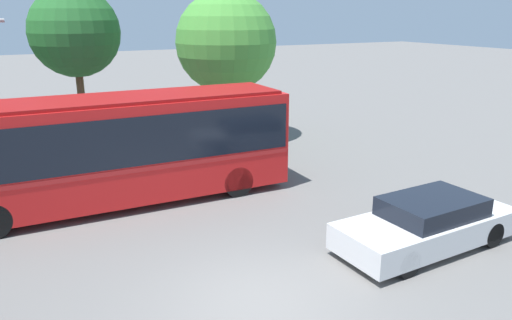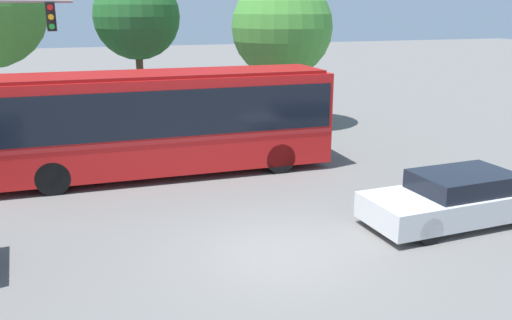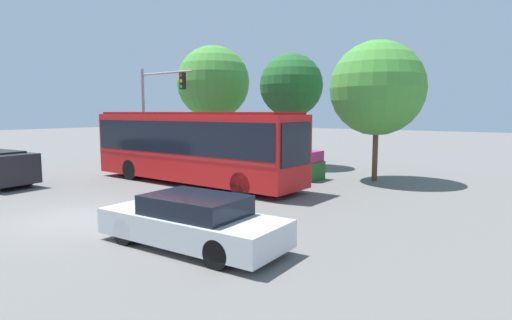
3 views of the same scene
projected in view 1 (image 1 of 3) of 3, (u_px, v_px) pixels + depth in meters
ground_plane at (258, 302)px, 10.04m from camera, size 140.00×140.00×0.00m
city_bus at (107, 145)px, 14.65m from camera, size 11.24×2.68×3.32m
sedan_foreground at (428, 224)px, 12.26m from camera, size 4.96×2.07×1.30m
flowering_hedge at (115, 148)px, 18.89m from camera, size 6.77×1.48×1.42m
street_tree_centre at (75, 33)px, 20.68m from camera, size 3.79×3.79×6.80m
street_tree_right at (226, 42)px, 21.68m from camera, size 4.47×4.47×6.67m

